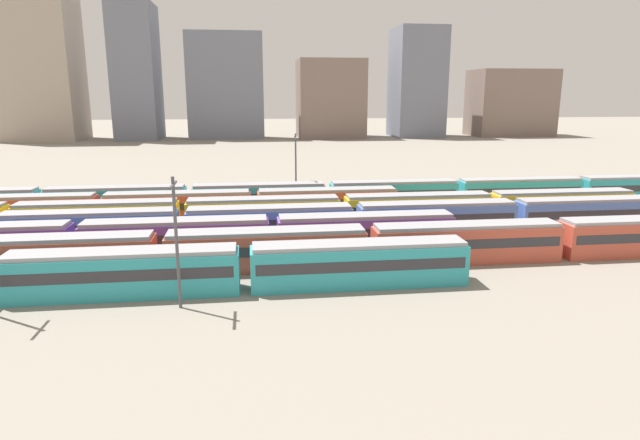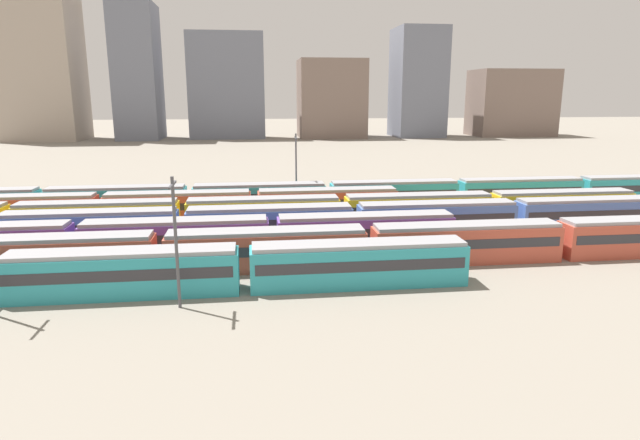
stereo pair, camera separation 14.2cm
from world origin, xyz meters
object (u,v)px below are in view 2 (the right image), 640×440
object	(u,v)px
train_track_1	(369,246)
train_track_5	(179,206)
train_track_3	(270,223)
catenary_pole_2	(176,237)
train_track_6	(328,195)
train_track_2	(177,238)
catenary_pole_1	(296,166)
train_track_0	(124,273)
train_track_4	(264,213)

from	to	relation	value
train_track_1	train_track_5	size ratio (longest dim) A/B	2.02
train_track_3	catenary_pole_2	size ratio (longest dim) A/B	9.42
train_track_3	train_track_6	size ratio (longest dim) A/B	0.83
train_track_5	train_track_6	world-z (taller)	same
train_track_6	train_track_2	bearing A→B (deg)	-130.75
catenary_pole_1	catenary_pole_2	world-z (taller)	catenary_pole_1
train_track_0	train_track_6	xyz separation A→B (m)	(20.67, 31.20, 0.00)
train_track_3	train_track_5	size ratio (longest dim) A/B	1.68
train_track_3	train_track_5	bearing A→B (deg)	136.88
train_track_5	train_track_6	xyz separation A→B (m)	(19.68, 5.20, 0.00)
train_track_0	catenary_pole_1	size ratio (longest dim) A/B	5.43
train_track_6	catenary_pole_1	xyz separation A→B (m)	(-4.18, 2.71, 3.79)
train_track_1	train_track_6	world-z (taller)	same
catenary_pole_1	catenary_pole_2	bearing A→B (deg)	-107.75
train_track_0	train_track_2	bearing A→B (deg)	75.21
train_track_0	train_track_6	size ratio (longest dim) A/B	0.50
train_track_2	catenary_pole_2	world-z (taller)	catenary_pole_2
train_track_0	train_track_3	bearing A→B (deg)	52.22
train_track_6	train_track_1	bearing A→B (deg)	-89.54
train_track_5	catenary_pole_2	distance (m)	29.57
train_track_0	catenary_pole_2	bearing A→B (deg)	-33.99
train_track_0	train_track_2	world-z (taller)	same
train_track_2	catenary_pole_2	xyz separation A→B (m)	(1.89, -13.52, 3.61)
train_track_4	train_track_1	bearing A→B (deg)	-59.04
train_track_4	train_track_5	bearing A→B (deg)	153.72
catenary_pole_2	train_track_3	bearing A→B (deg)	68.27
train_track_3	catenary_pole_1	distance (m)	19.21
train_track_6	catenary_pole_2	world-z (taller)	catenary_pole_2
train_track_1	train_track_3	bearing A→B (deg)	130.17
train_track_2	train_track_5	size ratio (longest dim) A/B	1.00
train_track_0	train_track_1	distance (m)	21.51
train_track_6	catenary_pole_1	size ratio (longest dim) A/B	10.94
catenary_pole_1	catenary_pole_2	size ratio (longest dim) A/B	1.03
train_track_1	train_track_5	bearing A→B (deg)	133.71
train_track_0	train_track_1	world-z (taller)	same
train_track_2	catenary_pole_1	bearing A→B (deg)	59.70
train_track_4	catenary_pole_2	size ratio (longest dim) A/B	9.42
train_track_1	catenary_pole_2	distance (m)	18.60
train_track_1	train_track_6	xyz separation A→B (m)	(-0.21, 26.00, 0.00)
train_track_0	train_track_3	distance (m)	19.74
train_track_0	train_track_4	distance (m)	23.78
train_track_3	catenary_pole_1	xyz separation A→B (m)	(4.39, 18.31, 3.79)
train_track_0	catenary_pole_2	size ratio (longest dim) A/B	5.61
train_track_5	train_track_3	bearing A→B (deg)	-43.12
train_track_3	catenary_pole_1	world-z (taller)	catenary_pole_1
train_track_0	train_track_1	size ratio (longest dim) A/B	0.50
train_track_1	catenary_pole_1	world-z (taller)	catenary_pole_1
train_track_0	catenary_pole_1	bearing A→B (deg)	64.07
catenary_pole_2	catenary_pole_1	bearing A→B (deg)	72.25
train_track_1	train_track_4	xyz separation A→B (m)	(-9.36, 15.60, 0.00)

